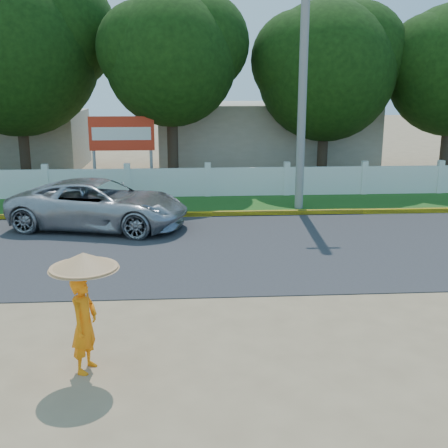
# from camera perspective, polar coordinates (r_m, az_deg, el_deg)

# --- Properties ---
(ground) EXTENTS (120.00, 120.00, 0.00)m
(ground) POSITION_cam_1_polar(r_m,az_deg,el_deg) (10.62, 0.73, -9.53)
(ground) COLOR #9E8460
(ground) RESTS_ON ground
(road) EXTENTS (60.00, 7.00, 0.02)m
(road) POSITION_cam_1_polar(r_m,az_deg,el_deg) (14.83, -0.64, -2.42)
(road) COLOR #38383A
(road) RESTS_ON ground
(grass_verge) EXTENTS (60.00, 3.50, 0.03)m
(grass_verge) POSITION_cam_1_polar(r_m,az_deg,el_deg) (19.90, -1.49, 1.99)
(grass_verge) COLOR #2D601E
(grass_verge) RESTS_ON ground
(curb) EXTENTS (40.00, 0.18, 0.16)m
(curb) POSITION_cam_1_polar(r_m,az_deg,el_deg) (18.23, -1.27, 1.03)
(curb) COLOR yellow
(curb) RESTS_ON ground
(fence) EXTENTS (40.00, 0.10, 1.10)m
(fence) POSITION_cam_1_polar(r_m,az_deg,el_deg) (21.22, -1.66, 4.24)
(fence) COLOR silver
(fence) RESTS_ON ground
(building_near) EXTENTS (10.00, 6.00, 3.20)m
(building_near) POSITION_cam_1_polar(r_m,az_deg,el_deg) (28.05, 3.99, 8.89)
(building_near) COLOR #B7AD99
(building_near) RESTS_ON ground
(building_far) EXTENTS (8.00, 5.00, 2.80)m
(building_far) POSITION_cam_1_polar(r_m,az_deg,el_deg) (30.25, -21.76, 7.93)
(building_far) COLOR #B7AD99
(building_far) RESTS_ON ground
(utility_pole) EXTENTS (0.28, 0.28, 8.73)m
(utility_pole) POSITION_cam_1_polar(r_m,az_deg,el_deg) (18.99, 8.03, 14.48)
(utility_pole) COLOR gray
(utility_pole) RESTS_ON ground
(vehicle) EXTENTS (5.65, 3.60, 1.45)m
(vehicle) POSITION_cam_1_polar(r_m,az_deg,el_deg) (17.06, -12.53, 1.97)
(vehicle) COLOR #A6A8AE
(vehicle) RESTS_ON ground
(monk_with_parasol) EXTENTS (1.03, 1.03, 1.88)m
(monk_with_parasol) POSITION_cam_1_polar(r_m,az_deg,el_deg) (8.62, -14.05, -7.00)
(monk_with_parasol) COLOR orange
(monk_with_parasol) RESTS_ON ground
(billboard) EXTENTS (2.50, 0.13, 2.95)m
(billboard) POSITION_cam_1_polar(r_m,az_deg,el_deg) (22.21, -10.34, 8.62)
(billboard) COLOR gray
(billboard) RESTS_ON ground
(tree_row) EXTENTS (36.06, 7.56, 8.80)m
(tree_row) POSITION_cam_1_polar(r_m,az_deg,el_deg) (24.00, -0.11, 16.14)
(tree_row) COLOR #473828
(tree_row) RESTS_ON ground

